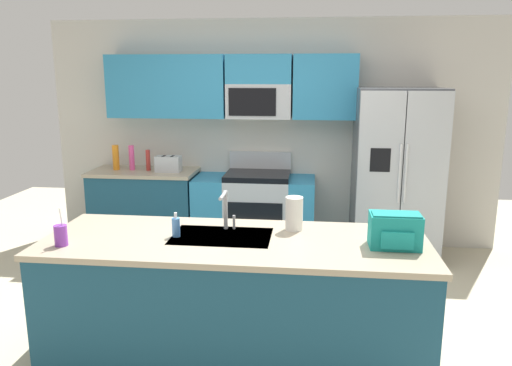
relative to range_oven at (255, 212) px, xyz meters
name	(u,v)px	position (x,y,z in m)	size (l,w,h in m)	color
ground_plane	(249,325)	(0.16, -1.80, -0.44)	(9.00, 9.00, 0.00)	beige
kitchen_wall_unit	(259,120)	(0.02, 0.28, 1.03)	(5.20, 0.43, 2.60)	beige
back_counter	(145,208)	(-1.29, 0.00, 0.01)	(1.21, 0.63, 0.90)	navy
range_oven	(255,212)	(0.00, 0.00, 0.00)	(1.36, 0.61, 1.10)	#B7BABF
refrigerator	(396,175)	(1.55, -0.07, 0.48)	(0.90, 0.76, 1.85)	#4C4F54
island_counter	(235,300)	(0.13, -2.28, 0.01)	(2.60, 0.94, 0.90)	navy
toaster	(168,164)	(-0.98, -0.05, 0.55)	(0.28, 0.16, 0.18)	#B7BABF
pepper_mill	(148,160)	(-1.23, 0.00, 0.58)	(0.05, 0.05, 0.24)	#B2332D
bottle_orange	(116,157)	(-1.62, 0.00, 0.60)	(0.07, 0.07, 0.29)	orange
bottle_pink	(132,158)	(-1.43, 0.01, 0.60)	(0.06, 0.06, 0.29)	#EA4C93
sink_faucet	(226,207)	(0.04, -2.09, 0.62)	(0.09, 0.21, 0.28)	#B7BABF
drink_cup_purple	(61,235)	(-0.97, -2.54, 0.53)	(0.08, 0.08, 0.26)	purple
soap_dispenser	(176,227)	(-0.28, -2.28, 0.53)	(0.06, 0.06, 0.17)	#4C8CD8
paper_towel_roll	(294,214)	(0.52, -2.03, 0.58)	(0.12, 0.12, 0.24)	white
backpack	(395,230)	(1.18, -2.33, 0.57)	(0.32, 0.22, 0.23)	teal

